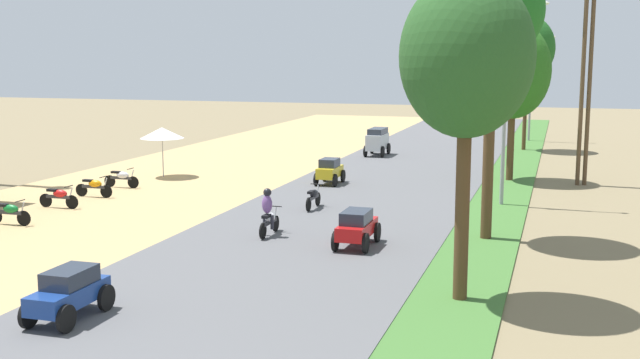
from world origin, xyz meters
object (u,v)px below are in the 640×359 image
(streetlamp_mid, at_px, (531,79))
(car_sedan_blue, at_px, (69,291))
(parked_motorbike_fourth, at_px, (59,196))
(car_sedan_red, at_px, (357,226))
(utility_pole_far, at_px, (582,81))
(parked_motorbike_third, at_px, (10,212))
(median_tree_second, at_px, (493,13))
(median_tree_nearest, at_px, (467,58))
(median_tree_fourth, at_px, (528,49))
(car_van_silver, at_px, (377,140))
(utility_pole_near, at_px, (590,80))
(vendor_umbrella, at_px, (162,133))
(motorbike_foreground_rider, at_px, (269,213))
(motorbike_ahead_second, at_px, (313,196))
(streetlamp_near, at_px, (505,88))
(car_hatchback_yellow, at_px, (330,170))
(median_tree_third, at_px, (513,71))
(parked_motorbike_sixth, at_px, (122,177))
(parked_motorbike_fifth, at_px, (94,186))

(streetlamp_mid, height_order, car_sedan_blue, streetlamp_mid)
(parked_motorbike_fourth, bearing_deg, car_sedan_red, -11.90)
(utility_pole_far, xyz_separation_m, car_sedan_blue, (-11.69, -24.20, -4.24))
(parked_motorbike_third, xyz_separation_m, median_tree_second, (16.83, 3.03, 7.00))
(median_tree_nearest, distance_m, median_tree_fourth, 33.40)
(parked_motorbike_fourth, xyz_separation_m, car_van_silver, (8.53, 20.24, 0.47))
(utility_pole_near, bearing_deg, vendor_umbrella, -168.96)
(median_tree_second, relative_size, car_van_silver, 3.85)
(median_tree_nearest, distance_m, car_sedan_red, 8.02)
(parked_motorbike_third, height_order, motorbike_foreground_rider, motorbike_foreground_rider)
(parked_motorbike_fourth, xyz_separation_m, motorbike_ahead_second, (9.92, 2.88, 0.02))
(median_tree_second, bearing_deg, motorbike_foreground_rider, -164.93)
(median_tree_fourth, xyz_separation_m, utility_pole_far, (3.17, -13.52, -1.63))
(streetlamp_near, bearing_deg, utility_pole_near, 62.35)
(vendor_umbrella, xyz_separation_m, car_sedan_red, (13.17, -11.49, -1.57))
(car_sedan_blue, bearing_deg, parked_motorbike_fourth, 126.27)
(streetlamp_mid, distance_m, car_hatchback_yellow, 24.85)
(median_tree_fourth, relative_size, streetlamp_near, 1.03)
(car_sedan_blue, bearing_deg, car_hatchback_yellow, 89.17)
(streetlamp_near, xyz_separation_m, utility_pole_near, (3.43, 6.55, 0.19))
(car_sedan_blue, height_order, car_sedan_red, same)
(median_tree_third, relative_size, utility_pole_far, 0.81)
(parked_motorbike_sixth, bearing_deg, median_tree_third, 24.26)
(parked_motorbike_fifth, bearing_deg, median_tree_second, -9.36)
(utility_pole_far, bearing_deg, streetlamp_mid, 99.06)
(utility_pole_near, bearing_deg, median_tree_second, -104.99)
(median_tree_fourth, bearing_deg, parked_motorbike_third, -119.75)
(car_sedan_blue, bearing_deg, median_tree_fourth, 77.28)
(utility_pole_near, xyz_separation_m, motorbike_foreground_rider, (-10.62, -14.88, -4.19))
(median_tree_nearest, relative_size, motorbike_foreground_rider, 4.52)
(median_tree_third, bearing_deg, car_sedan_red, -103.63)
(utility_pole_far, bearing_deg, parked_motorbike_third, -141.53)
(median_tree_second, distance_m, car_van_silver, 23.13)
(median_tree_second, height_order, streetlamp_mid, median_tree_second)
(utility_pole_far, distance_m, motorbike_foreground_rider, 18.46)
(utility_pole_near, distance_m, motorbike_ahead_second, 15.14)
(parked_motorbike_sixth, bearing_deg, parked_motorbike_fifth, -86.04)
(vendor_umbrella, bearing_deg, median_tree_third, 13.83)
(streetlamp_near, xyz_separation_m, car_hatchback_yellow, (-8.28, 2.78, -4.11))
(parked_motorbike_third, height_order, utility_pole_near, utility_pole_near)
(parked_motorbike_sixth, relative_size, utility_pole_far, 0.19)
(parked_motorbike_fourth, bearing_deg, utility_pole_far, 31.96)
(parked_motorbike_third, relative_size, streetlamp_mid, 0.24)
(utility_pole_near, bearing_deg, car_sedan_red, -115.36)
(utility_pole_near, xyz_separation_m, car_sedan_blue, (-12.01, -24.31, -4.31))
(median_tree_third, distance_m, streetlamp_near, 6.75)
(motorbike_foreground_rider, bearing_deg, utility_pole_far, 55.13)
(vendor_umbrella, height_order, utility_pole_near, utility_pole_near)
(parked_motorbike_sixth, bearing_deg, utility_pole_far, 20.09)
(vendor_umbrella, relative_size, median_tree_nearest, 0.31)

